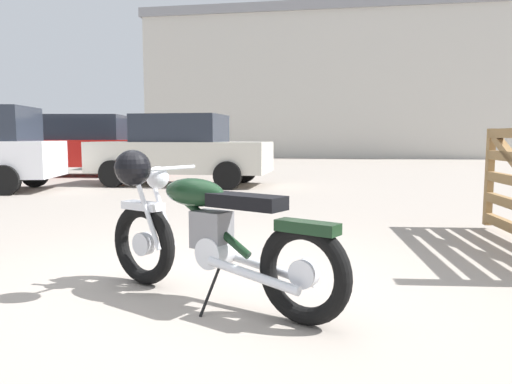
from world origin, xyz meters
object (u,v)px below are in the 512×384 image
object	(u,v)px
pale_sedan_back	(159,143)
silver_sedan_mid	(77,145)
vintage_motorcycle	(205,232)
red_hatchback_near	(181,150)

from	to	relation	value
pale_sedan_back	silver_sedan_mid	bearing A→B (deg)	58.69
vintage_motorcycle	pale_sedan_back	xyz separation A→B (m)	(-4.31, 14.24, 0.43)
red_hatchback_near	silver_sedan_mid	bearing A→B (deg)	152.08
silver_sedan_mid	pale_sedan_back	distance (m)	3.75
vintage_motorcycle	pale_sedan_back	distance (m)	14.88
vintage_motorcycle	pale_sedan_back	bearing A→B (deg)	-42.01
vintage_motorcycle	red_hatchback_near	distance (m)	8.61
vintage_motorcycle	silver_sedan_mid	xyz separation A→B (m)	(-5.82, 10.80, 0.43)
pale_sedan_back	red_hatchback_near	world-z (taller)	pale_sedan_back
silver_sedan_mid	pale_sedan_back	xyz separation A→B (m)	(1.50, 3.43, 0.00)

